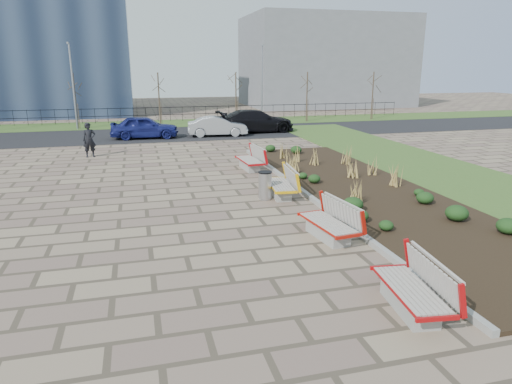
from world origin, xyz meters
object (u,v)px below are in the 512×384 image
object	(u,v)px
bench_c	(280,183)
litter_bin	(265,186)
car_blue	(145,127)
lamp_west	(73,87)
pedestrian	(89,140)
car_black	(256,121)
lamp_east	(262,85)
bench_a	(410,286)
bench_b	(328,221)
bench_d	(249,159)
car_silver	(218,126)

from	to	relation	value
bench_c	litter_bin	xyz separation A→B (m)	(-0.60, -0.19, -0.02)
car_blue	lamp_west	distance (m)	7.61
pedestrian	car_black	size ratio (longest dim) A/B	0.33
car_black	lamp_east	distance (m)	5.42
bench_a	bench_c	world-z (taller)	same
pedestrian	car_blue	bearing A→B (deg)	50.28
bench_b	car_blue	xyz separation A→B (m)	(-4.31, 19.35, 0.24)
car_blue	car_black	xyz separation A→B (m)	(7.60, 0.91, 0.06)
bench_c	bench_d	distance (m)	4.52
pedestrian	bench_b	bearing A→B (deg)	-75.20
bench_c	pedestrian	xyz separation A→B (m)	(-7.18, 9.43, 0.38)
bench_d	car_black	distance (m)	11.93
bench_d	car_blue	distance (m)	11.41
car_silver	lamp_east	size ratio (longest dim) A/B	0.65
car_black	lamp_west	world-z (taller)	lamp_west
bench_b	car_silver	world-z (taller)	car_silver
bench_b	litter_bin	world-z (taller)	bench_b
litter_bin	lamp_east	distance (m)	21.70
bench_d	lamp_east	world-z (taller)	lamp_east
bench_a	lamp_west	xyz separation A→B (m)	(-9.00, 28.79, 2.54)
car_black	lamp_west	distance (m)	13.33
bench_a	litter_bin	world-z (taller)	bench_a
lamp_east	pedestrian	bearing A→B (deg)	-137.40
car_silver	lamp_west	bearing A→B (deg)	63.86
pedestrian	car_blue	world-z (taller)	pedestrian
car_silver	car_black	distance (m)	3.13
bench_c	pedestrian	bearing A→B (deg)	132.85
car_black	lamp_west	size ratio (longest dim) A/B	0.90
bench_d	lamp_east	distance (m)	17.05
lamp_west	lamp_east	size ratio (longest dim) A/B	1.00
litter_bin	car_blue	xyz separation A→B (m)	(-3.71, 15.27, 0.26)
bench_a	pedestrian	bearing A→B (deg)	119.44
bench_a	bench_b	bearing A→B (deg)	97.24
lamp_east	lamp_west	bearing A→B (deg)	180.00
car_blue	car_silver	size ratio (longest dim) A/B	1.08
bench_a	bench_d	xyz separation A→B (m)	(0.00, 12.69, 0.00)
bench_d	pedestrian	size ratio (longest dim) A/B	1.19
bench_b	bench_d	world-z (taller)	same
car_blue	bench_a	bearing A→B (deg)	-166.67
bench_d	car_blue	world-z (taller)	car_blue
bench_c	pedestrian	distance (m)	11.85
bench_a	car_blue	world-z (taller)	car_blue
bench_b	car_silver	size ratio (longest dim) A/B	0.54
pedestrian	car_blue	size ratio (longest dim) A/B	0.42
car_black	lamp_east	size ratio (longest dim) A/B	0.90
bench_b	lamp_east	bearing A→B (deg)	71.44
car_black	bench_a	bearing A→B (deg)	167.81
bench_d	litter_bin	distance (m)	4.75
litter_bin	lamp_west	bearing A→B (deg)	111.98
bench_b	car_silver	xyz separation A→B (m)	(0.38, 19.14, 0.16)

